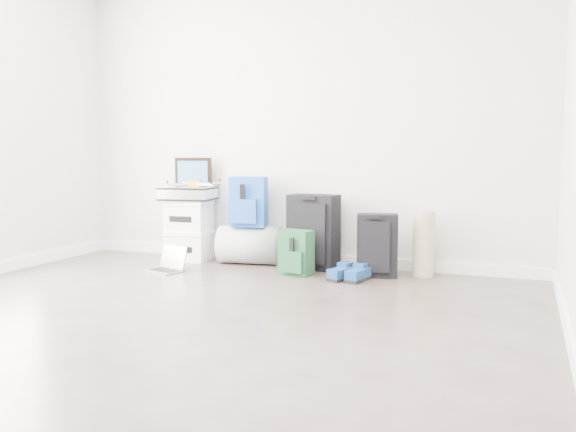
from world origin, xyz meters
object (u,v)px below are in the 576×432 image
at_px(large_suitcase, 313,232).
at_px(carry_on, 377,245).
at_px(laptop, 168,265).
at_px(boxes_stack, 189,230).
at_px(duffel_bag, 250,245).
at_px(briefcase, 188,194).

distance_m(large_suitcase, carry_on, 0.63).
distance_m(large_suitcase, laptop, 1.32).
height_order(boxes_stack, laptop, boxes_stack).
bearing_deg(laptop, large_suitcase, 43.57).
bearing_deg(boxes_stack, laptop, -83.68).
bearing_deg(duffel_bag, carry_on, -15.28).
xyz_separation_m(boxes_stack, duffel_bag, (0.63, 0.04, -0.11)).
height_order(briefcase, large_suitcase, briefcase).
xyz_separation_m(briefcase, laptop, (0.11, -0.55, -0.60)).
relative_size(large_suitcase, carry_on, 1.26).
xyz_separation_m(briefcase, carry_on, (1.88, -0.12, -0.38)).
bearing_deg(boxes_stack, briefcase, 0.00).
relative_size(duffel_bag, laptop, 1.61).
bearing_deg(briefcase, carry_on, -11.17).
distance_m(briefcase, laptop, 0.82).
distance_m(boxes_stack, briefcase, 0.36).
bearing_deg(carry_on, briefcase, 163.22).
xyz_separation_m(duffel_bag, laptop, (-0.53, -0.59, -0.13)).
distance_m(briefcase, duffel_bag, 0.79).
relative_size(boxes_stack, carry_on, 1.09).
height_order(large_suitcase, carry_on, large_suitcase).
height_order(boxes_stack, large_suitcase, large_suitcase).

